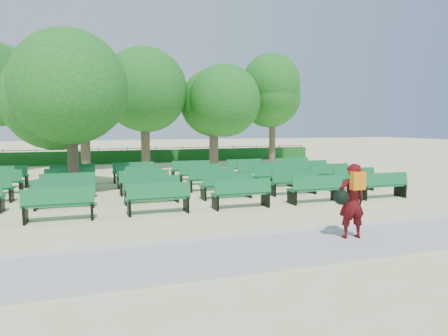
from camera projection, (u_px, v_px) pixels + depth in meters
name	position (u px, v px, depth m)	size (l,w,h in m)	color
ground	(187.00, 195.00, 15.40)	(120.00, 120.00, 0.00)	beige
paving	(266.00, 251.00, 8.41)	(30.00, 2.20, 0.06)	#B4B4AF
curb	(246.00, 236.00, 9.49)	(30.00, 0.12, 0.10)	silver
hedge	(143.00, 156.00, 28.57)	(26.00, 0.70, 0.90)	#16571D
fence	(142.00, 162.00, 28.99)	(26.00, 0.10, 1.02)	black
tree_line	(151.00, 168.00, 24.84)	(21.80, 6.80, 7.04)	#217221
bench_array	(178.00, 190.00, 15.88)	(1.92, 0.64, 1.20)	#126C34
tree_among	(70.00, 89.00, 15.65)	(4.54, 4.54, 6.16)	brown
person	(351.00, 200.00, 9.18)	(0.84, 0.53, 1.74)	#4B0A0D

